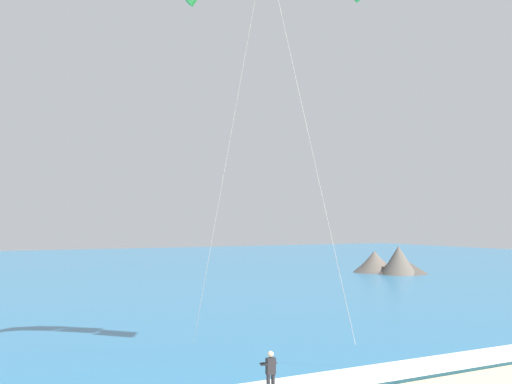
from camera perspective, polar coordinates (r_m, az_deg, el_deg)
name	(u,v)px	position (r m, az deg, el deg)	size (l,w,h in m)	color
sea	(88,270)	(79.73, -16.34, -7.50)	(200.00, 120.00, 0.20)	teal
surf_foam	(378,373)	(25.29, 12.07, -17.20)	(200.00, 2.31, 0.04)	white
kitesurfer	(270,371)	(22.11, 1.45, -17.43)	(0.55, 0.53, 1.69)	#232328
headland_right	(388,264)	(73.08, 13.00, -6.95)	(8.47, 9.19, 3.63)	#56514C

